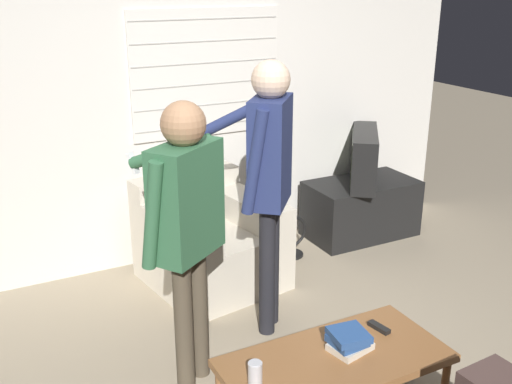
# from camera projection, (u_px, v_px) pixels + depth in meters

# --- Properties ---
(wall_back) EXTENTS (5.20, 0.08, 2.55)m
(wall_back) POSITION_uv_depth(u_px,v_px,m) (169.00, 98.00, 4.49)
(wall_back) COLOR silver
(wall_back) RESTS_ON ground_plane
(armchair_beige) EXTENTS (0.98, 1.03, 0.76)m
(armchair_beige) POSITION_uv_depth(u_px,v_px,m) (208.00, 241.00, 4.39)
(armchair_beige) COLOR beige
(armchair_beige) RESTS_ON ground_plane
(coffee_table) EXTENTS (1.12, 0.54, 0.38)m
(coffee_table) POSITION_uv_depth(u_px,v_px,m) (335.00, 363.00, 2.94)
(coffee_table) COLOR brown
(coffee_table) RESTS_ON ground_plane
(tv_stand) EXTENTS (0.94, 0.52, 0.49)m
(tv_stand) POSITION_uv_depth(u_px,v_px,m) (361.00, 208.00, 5.19)
(tv_stand) COLOR black
(tv_stand) RESTS_ON ground_plane
(tv) EXTENTS (0.63, 0.75, 0.44)m
(tv) POSITION_uv_depth(u_px,v_px,m) (364.00, 157.00, 5.04)
(tv) COLOR black
(tv) RESTS_ON tv_stand
(person_left_standing) EXTENTS (0.51, 0.79, 1.59)m
(person_left_standing) POSITION_uv_depth(u_px,v_px,m) (185.00, 214.00, 3.03)
(person_left_standing) COLOR #4C4233
(person_left_standing) RESTS_ON ground_plane
(person_right_standing) EXTENTS (0.52, 0.75, 1.71)m
(person_right_standing) POSITION_uv_depth(u_px,v_px,m) (268.00, 167.00, 3.53)
(person_right_standing) COLOR black
(person_right_standing) RESTS_ON ground_plane
(book_stack) EXTENTS (0.23, 0.20, 0.11)m
(book_stack) POSITION_uv_depth(u_px,v_px,m) (349.00, 341.00, 2.97)
(book_stack) COLOR beige
(book_stack) RESTS_ON coffee_table
(soda_can) EXTENTS (0.07, 0.07, 0.13)m
(soda_can) POSITION_uv_depth(u_px,v_px,m) (255.00, 374.00, 2.70)
(soda_can) COLOR silver
(soda_can) RESTS_ON coffee_table
(spare_remote) EXTENTS (0.06, 0.13, 0.02)m
(spare_remote) POSITION_uv_depth(u_px,v_px,m) (379.00, 327.00, 3.16)
(spare_remote) COLOR black
(spare_remote) RESTS_ON coffee_table
(floor_fan) EXTENTS (0.27, 0.20, 0.34)m
(floor_fan) POSITION_uv_depth(u_px,v_px,m) (291.00, 238.00, 4.83)
(floor_fan) COLOR black
(floor_fan) RESTS_ON ground_plane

